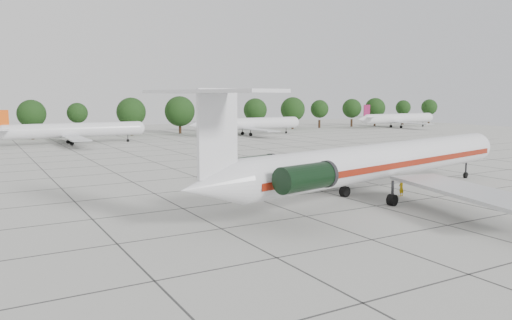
{
  "coord_description": "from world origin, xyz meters",
  "views": [
    {
      "loc": [
        -24.33,
        -41.78,
        10.21
      ],
      "look_at": [
        1.45,
        3.08,
        3.5
      ],
      "focal_mm": 35.0,
      "sensor_mm": 36.0,
      "label": 1
    }
  ],
  "objects_px": {
    "bg_airliner_e": "(398,119)",
    "bg_airliner_d": "(249,124)",
    "ground_crew": "(401,187)",
    "bg_airliner_c": "(73,130)",
    "main_airliner": "(373,162)"
  },
  "relations": [
    {
      "from": "ground_crew",
      "to": "bg_airliner_c",
      "type": "bearing_deg",
      "value": -86.75
    },
    {
      "from": "bg_airliner_e",
      "to": "bg_airliner_d",
      "type": "bearing_deg",
      "value": -177.14
    },
    {
      "from": "bg_airliner_e",
      "to": "main_airliner",
      "type": "bearing_deg",
      "value": -136.88
    },
    {
      "from": "bg_airliner_c",
      "to": "bg_airliner_e",
      "type": "bearing_deg",
      "value": 3.22
    },
    {
      "from": "bg_airliner_c",
      "to": "bg_airliner_d",
      "type": "height_order",
      "value": "same"
    },
    {
      "from": "main_airliner",
      "to": "bg_airliner_e",
      "type": "relative_size",
      "value": 1.6
    },
    {
      "from": "bg_airliner_c",
      "to": "bg_airliner_e",
      "type": "xyz_separation_m",
      "value": [
        99.58,
        5.6,
        0.0
      ]
    },
    {
      "from": "ground_crew",
      "to": "bg_airliner_c",
      "type": "relative_size",
      "value": 0.06
    },
    {
      "from": "bg_airliner_d",
      "to": "ground_crew",
      "type": "bearing_deg",
      "value": -107.97
    },
    {
      "from": "ground_crew",
      "to": "bg_airliner_c",
      "type": "xyz_separation_m",
      "value": [
        -18.97,
        73.66,
        2.0
      ]
    },
    {
      "from": "ground_crew",
      "to": "bg_airliner_d",
      "type": "xyz_separation_m",
      "value": [
        24.81,
        76.47,
        2.0
      ]
    },
    {
      "from": "ground_crew",
      "to": "bg_airliner_e",
      "type": "height_order",
      "value": "bg_airliner_e"
    },
    {
      "from": "main_airliner",
      "to": "bg_airliner_e",
      "type": "distance_m",
      "value": 115.84
    },
    {
      "from": "bg_airliner_d",
      "to": "bg_airliner_e",
      "type": "height_order",
      "value": "same"
    },
    {
      "from": "main_airliner",
      "to": "ground_crew",
      "type": "height_order",
      "value": "main_airliner"
    }
  ]
}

